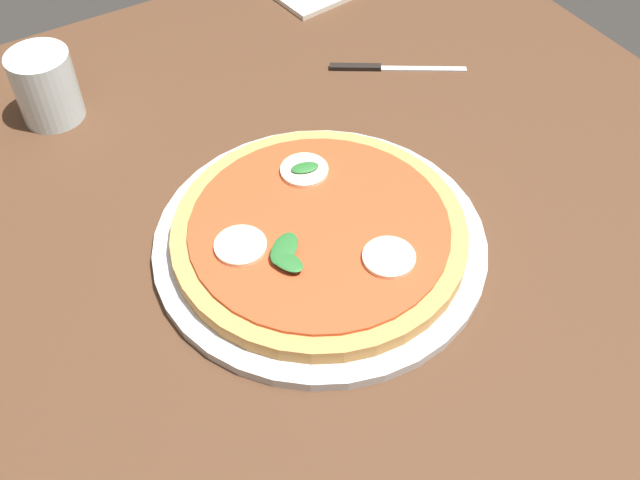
% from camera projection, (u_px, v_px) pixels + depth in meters
% --- Properties ---
extents(dining_table, '(1.19, 1.12, 0.71)m').
position_uv_depth(dining_table, '(295.00, 313.00, 0.85)').
color(dining_table, '#4C301E').
rests_on(dining_table, ground_plane).
extents(serving_tray, '(0.36, 0.36, 0.01)m').
position_uv_depth(serving_tray, '(320.00, 242.00, 0.80)').
color(serving_tray, silver).
rests_on(serving_tray, dining_table).
extents(pizza, '(0.31, 0.31, 0.03)m').
position_uv_depth(pizza, '(319.00, 232.00, 0.78)').
color(pizza, tan).
rests_on(pizza, serving_tray).
extents(knife, '(0.16, 0.11, 0.01)m').
position_uv_depth(knife, '(380.00, 68.00, 1.01)').
color(knife, black).
rests_on(knife, dining_table).
extents(glass_cup, '(0.08, 0.08, 0.09)m').
position_uv_depth(glass_cup, '(46.00, 86.00, 0.91)').
color(glass_cup, silver).
rests_on(glass_cup, dining_table).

